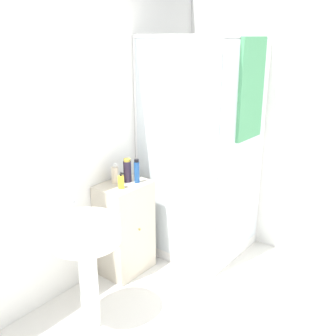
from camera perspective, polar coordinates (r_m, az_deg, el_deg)
The scene contains 8 objects.
wall_back at distance 3.05m, azimuth -15.68°, elevation 3.55°, with size 6.40×0.06×2.50m, color white.
shower_enclosure at distance 3.73m, azimuth 5.30°, elevation -3.78°, with size 0.87×0.90×2.02m.
vanity_cabinet at distance 3.50m, azimuth -6.27°, elevation -8.64°, with size 0.44×0.35×0.83m.
sink at distance 2.78m, azimuth -11.82°, elevation -10.96°, with size 0.48×0.48×0.96m.
soap_dispenser at distance 3.22m, azimuth -6.83°, elevation -2.01°, with size 0.05×0.05×0.14m.
shampoo_bottle_tall_black at distance 3.34m, azimuth -5.92°, elevation -0.37°, with size 0.07×0.07×0.21m.
shampoo_bottle_blue at distance 3.31m, azimuth -4.56°, elevation -0.49°, with size 0.05×0.05×0.21m.
lotion_bottle_white at distance 3.33m, azimuth -7.70°, elevation -0.99°, with size 0.06×0.06×0.17m.
Camera 1 is at (-1.73, -0.70, 2.01)m, focal length 42.00 mm.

